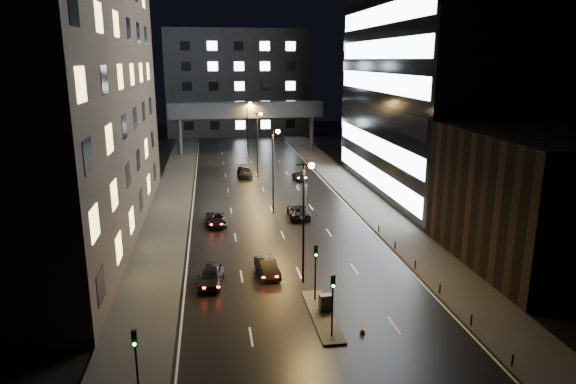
# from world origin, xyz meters

# --- Properties ---
(ground) EXTENTS (160.00, 160.00, 0.00)m
(ground) POSITION_xyz_m (0.00, 40.00, 0.00)
(ground) COLOR black
(ground) RESTS_ON ground
(sidewalk_left) EXTENTS (5.00, 110.00, 0.15)m
(sidewalk_left) POSITION_xyz_m (-12.50, 35.00, 0.07)
(sidewalk_left) COLOR #383533
(sidewalk_left) RESTS_ON ground
(sidewalk_right) EXTENTS (5.00, 110.00, 0.15)m
(sidewalk_right) POSITION_xyz_m (12.50, 35.00, 0.07)
(sidewalk_right) COLOR #383533
(sidewalk_right) RESTS_ON ground
(building_left) EXTENTS (15.00, 48.00, 40.00)m
(building_left) POSITION_xyz_m (-22.50, 24.00, 20.00)
(building_left) COLOR #2D2319
(building_left) RESTS_ON ground
(building_right_low) EXTENTS (10.00, 18.00, 12.00)m
(building_right_low) POSITION_xyz_m (20.00, 9.00, 6.00)
(building_right_low) COLOR black
(building_right_low) RESTS_ON ground
(building_right_glass) EXTENTS (20.00, 36.00, 45.00)m
(building_right_glass) POSITION_xyz_m (25.00, 36.00, 22.50)
(building_right_glass) COLOR black
(building_right_glass) RESTS_ON ground
(building_far) EXTENTS (34.00, 14.00, 25.00)m
(building_far) POSITION_xyz_m (0.00, 98.00, 12.50)
(building_far) COLOR #333335
(building_far) RESTS_ON ground
(skybridge) EXTENTS (30.00, 3.00, 10.00)m
(skybridge) POSITION_xyz_m (0.00, 70.00, 8.34)
(skybridge) COLOR #333335
(skybridge) RESTS_ON ground
(median_island) EXTENTS (1.60, 8.00, 0.15)m
(median_island) POSITION_xyz_m (0.30, 2.00, 0.07)
(median_island) COLOR #383533
(median_island) RESTS_ON ground
(traffic_signal_near) EXTENTS (0.28, 0.34, 4.40)m
(traffic_signal_near) POSITION_xyz_m (0.30, 4.49, 3.09)
(traffic_signal_near) COLOR black
(traffic_signal_near) RESTS_ON median_island
(traffic_signal_far) EXTENTS (0.28, 0.34, 4.40)m
(traffic_signal_far) POSITION_xyz_m (0.30, -1.01, 3.09)
(traffic_signal_far) COLOR black
(traffic_signal_far) RESTS_ON median_island
(traffic_signal_corner) EXTENTS (0.28, 0.34, 4.40)m
(traffic_signal_corner) POSITION_xyz_m (-11.50, -6.01, 2.94)
(traffic_signal_corner) COLOR black
(traffic_signal_corner) RESTS_ON ground
(bollard_row) EXTENTS (0.12, 25.12, 0.90)m
(bollard_row) POSITION_xyz_m (10.20, 6.50, 0.45)
(bollard_row) COLOR black
(bollard_row) RESTS_ON ground
(streetlight_near) EXTENTS (1.45, 0.50, 10.15)m
(streetlight_near) POSITION_xyz_m (0.16, 8.00, 6.50)
(streetlight_near) COLOR black
(streetlight_near) RESTS_ON ground
(streetlight_mid_a) EXTENTS (1.45, 0.50, 10.15)m
(streetlight_mid_a) POSITION_xyz_m (0.16, 28.00, 6.50)
(streetlight_mid_a) COLOR black
(streetlight_mid_a) RESTS_ON ground
(streetlight_mid_b) EXTENTS (1.45, 0.50, 10.15)m
(streetlight_mid_b) POSITION_xyz_m (0.16, 48.00, 6.50)
(streetlight_mid_b) COLOR black
(streetlight_mid_b) RESTS_ON ground
(streetlight_far) EXTENTS (1.45, 0.50, 10.15)m
(streetlight_far) POSITION_xyz_m (0.16, 68.00, 6.50)
(streetlight_far) COLOR black
(streetlight_far) RESTS_ON ground
(car_away_a) EXTENTS (2.40, 4.73, 1.54)m
(car_away_a) POSITION_xyz_m (-7.57, 8.67, 0.77)
(car_away_a) COLOR black
(car_away_a) RESTS_ON ground
(car_away_b) EXTENTS (2.03, 4.38, 1.39)m
(car_away_b) POSITION_xyz_m (-2.77, 9.97, 0.70)
(car_away_b) COLOR black
(car_away_b) RESTS_ON ground
(car_away_c) EXTENTS (2.47, 4.77, 1.29)m
(car_away_c) POSITION_xyz_m (-6.89, 24.62, 0.64)
(car_away_c) COLOR black
(car_away_c) RESTS_ON ground
(car_away_d) EXTENTS (2.34, 5.37, 1.54)m
(car_away_d) POSITION_xyz_m (-2.02, 48.61, 0.77)
(car_away_d) COLOR black
(car_away_d) RESTS_ON ground
(car_toward_a) EXTENTS (2.51, 5.19, 1.42)m
(car_toward_a) POSITION_xyz_m (2.73, 26.10, 0.71)
(car_toward_a) COLOR black
(car_toward_a) RESTS_ON ground
(car_toward_b) EXTENTS (2.04, 4.48, 1.27)m
(car_toward_b) POSITION_xyz_m (6.27, 45.30, 0.64)
(car_toward_b) COLOR black
(car_toward_b) RESTS_ON ground
(utility_cabinet) EXTENTS (0.96, 0.67, 1.20)m
(utility_cabinet) POSITION_xyz_m (0.70, 2.70, 0.75)
(utility_cabinet) COLOR #4C4B4E
(utility_cabinet) RESTS_ON median_island
(cone_b) EXTENTS (0.53, 0.53, 0.50)m
(cone_b) POSITION_xyz_m (2.50, -0.73, 0.25)
(cone_b) COLOR red
(cone_b) RESTS_ON ground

